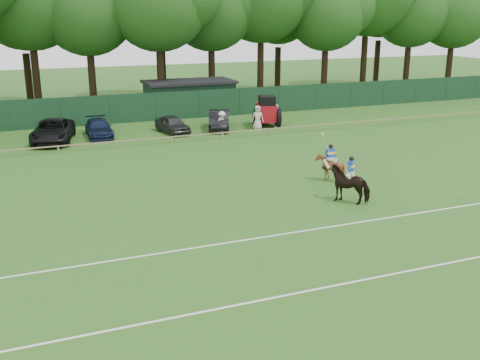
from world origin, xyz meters
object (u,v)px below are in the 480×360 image
horse_dark (350,184)px  spectator_left (222,122)px  spectator_mid (276,116)px  suv_black (53,131)px  tractor (266,112)px  estate_black (219,120)px  polo_ball (462,194)px  hatch_grey (172,124)px  horse_chestnut (330,168)px  spectator_right (258,118)px  utility_shed (189,96)px  sedan_navy (99,128)px

horse_dark → spectator_left: size_ratio=1.28×
horse_dark → spectator_mid: bearing=-146.3°
suv_black → tractor: bearing=11.0°
estate_black → polo_ball: (6.21, -20.99, -0.71)m
horse_dark → hatch_grey: size_ratio=0.54×
spectator_mid → suv_black: bearing=168.5°
horse_chestnut → spectator_right: spectator_right is taller
spectator_mid → polo_ball: spectator_mid is taller
horse_dark → utility_shed: (-0.04, 28.21, 0.62)m
estate_black → tractor: 4.20m
spectator_left → tractor: 4.59m
horse_dark → polo_ball: size_ratio=24.20×
spectator_right → tractor: bearing=58.1°
spectator_left → horse_chestnut: bearing=-104.2°
tractor → horse_chestnut: bearing=-86.9°
suv_black → polo_ball: 28.56m
suv_black → spectator_mid: (17.75, -1.11, 0.14)m
suv_black → spectator_right: size_ratio=3.00×
suv_black → polo_ball: bearing=-35.8°
sedan_navy → horse_dark: bearing=-62.9°
sedan_navy → hatch_grey: size_ratio=1.13×
horse_dark → utility_shed: size_ratio=0.26×
horse_dark → horse_chestnut: 3.63m
hatch_grey → utility_shed: size_ratio=0.48×
estate_black → spectator_mid: bearing=7.6°
suv_black → sedan_navy: bearing=21.5°
spectator_right → sedan_navy: bearing=-173.5°
horse_chestnut → spectator_mid: spectator_mid is taller
horse_dark → tractor: (4.10, 19.54, 0.29)m
hatch_grey → estate_black: 3.95m
hatch_grey → horse_dark: bearing=-89.2°
spectator_right → polo_ball: 19.95m
tractor → suv_black: bearing=-166.6°
spectator_mid → tractor: (-0.56, 0.83, 0.25)m
hatch_grey → spectator_mid: spectator_mid is taller
spectator_left → spectator_mid: size_ratio=0.88×
suv_black → tractor: 17.20m
spectator_left → hatch_grey: bearing=142.0°
estate_black → tractor: tractor is taller
tractor → spectator_right: bearing=-123.3°
polo_ball → tractor: bearing=95.6°
sedan_navy → estate_black: size_ratio=1.00×
utility_shed → tractor: 9.61m
horse_dark → spectator_left: (-0.31, 18.33, -0.07)m
estate_black → spectator_right: bearing=-5.4°
spectator_right → polo_ball: (3.32, -19.65, -0.94)m
horse_dark → hatch_grey: horse_dark is taller
horse_dark → polo_ball: (6.13, -1.28, -0.87)m
sedan_navy → spectator_left: 9.59m
polo_ball → tractor: size_ratio=0.03×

